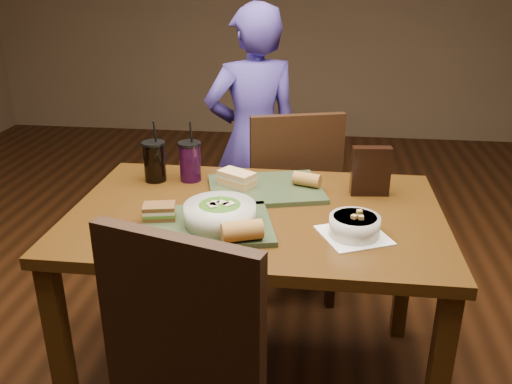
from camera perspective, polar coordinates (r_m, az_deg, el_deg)
ground at (r=2.32m, az=0.00°, el=-19.05°), size 6.00×6.00×0.00m
dining_table at (r=1.95m, az=0.00°, el=-4.37°), size 1.30×0.85×0.75m
chair_far at (r=2.57m, az=4.31°, el=-0.57°), size 0.52×0.52×0.96m
diner at (r=2.87m, az=-0.30°, el=5.47°), size 0.60×0.51×1.40m
tray_near at (r=1.78m, az=-5.20°, el=-3.56°), size 0.49×0.41×0.02m
tray_far at (r=2.07m, az=1.01°, el=0.34°), size 0.49×0.42×0.02m
salad_bowl at (r=1.76m, az=-3.82°, el=-2.18°), size 0.23×0.23×0.08m
soup_bowl at (r=1.74m, az=10.33°, el=-3.48°), size 0.26×0.26×0.08m
sandwich_near at (r=1.82m, az=-10.14°, el=-2.02°), size 0.12×0.09×0.05m
sandwich_far at (r=2.07m, az=-2.04°, el=1.45°), size 0.16×0.13×0.05m
baguette_near at (r=1.65m, az=-1.49°, el=-4.09°), size 0.14×0.10×0.06m
baguette_far at (r=2.07m, az=5.38°, el=1.32°), size 0.12×0.08×0.05m
cup_cola at (r=2.18m, az=-10.63°, el=3.21°), size 0.09×0.09×0.25m
cup_berry at (r=2.17m, az=-6.96°, el=3.24°), size 0.09×0.09×0.24m
chip_bag at (r=2.05m, az=11.98°, el=2.15°), size 0.15×0.06×0.19m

